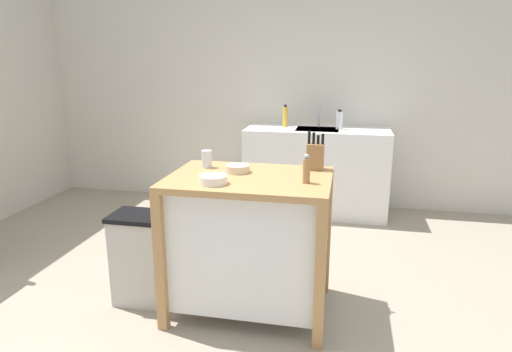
{
  "coord_description": "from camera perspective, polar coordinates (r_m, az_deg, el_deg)",
  "views": [
    {
      "loc": [
        0.62,
        -2.47,
        1.63
      ],
      "look_at": [
        0.04,
        0.34,
        0.86
      ],
      "focal_mm": 31.37,
      "sensor_mm": 36.0,
      "label": 1
    }
  ],
  "objects": [
    {
      "name": "knife_block",
      "position": [
        2.95,
        7.57,
        2.57
      ],
      "size": [
        0.11,
        0.09,
        0.25
      ],
      "color": "olive",
      "rests_on": "kitchen_island"
    },
    {
      "name": "sink_faucet",
      "position": [
        4.85,
        8.02,
        7.52
      ],
      "size": [
        0.02,
        0.02,
        0.22
      ],
      "color": "#B7BCC1",
      "rests_on": "sink_counter"
    },
    {
      "name": "sink_counter",
      "position": [
        4.81,
        7.67,
        0.66
      ],
      "size": [
        1.49,
        0.6,
        0.91
      ],
      "color": "silver",
      "rests_on": "ground"
    },
    {
      "name": "bowl_ceramic_wide",
      "position": [
        2.87,
        -2.35,
        0.98
      ],
      "size": [
        0.15,
        0.15,
        0.05
      ],
      "color": "beige",
      "rests_on": "kitchen_island"
    },
    {
      "name": "ground_plane",
      "position": [
        3.02,
        -2.12,
        -17.69
      ],
      "size": [
        6.8,
        6.8,
        0.0
      ],
      "primitive_type": "plane",
      "color": "gray",
      "rests_on": "ground"
    },
    {
      "name": "pepper_grinder",
      "position": [
        2.62,
        6.45,
        0.84
      ],
      "size": [
        0.04,
        0.04,
        0.17
      ],
      "color": "#9E7042",
      "rests_on": "kitchen_island"
    },
    {
      "name": "wall_back",
      "position": [
        5.06,
        4.71,
        11.09
      ],
      "size": [
        5.8,
        0.1,
        2.6
      ],
      "primitive_type": "cube",
      "color": "beige",
      "rests_on": "ground"
    },
    {
      "name": "drinking_cup",
      "position": [
        3.0,
        -6.31,
        2.17
      ],
      "size": [
        0.07,
        0.07,
        0.12
      ],
      "color": "silver",
      "rests_on": "kitchen_island"
    },
    {
      "name": "bottle_hand_soap",
      "position": [
        4.74,
        10.59,
        7.05
      ],
      "size": [
        0.07,
        0.07,
        0.2
      ],
      "color": "white",
      "rests_on": "sink_counter"
    },
    {
      "name": "bowl_stoneware_deep",
      "position": [
        2.61,
        -5.48,
        -0.42
      ],
      "size": [
        0.16,
        0.16,
        0.05
      ],
      "color": "silver",
      "rests_on": "kitchen_island"
    },
    {
      "name": "bottle_dish_soap",
      "position": [
        4.81,
        3.74,
        7.58
      ],
      "size": [
        0.05,
        0.05,
        0.24
      ],
      "color": "yellow",
      "rests_on": "sink_counter"
    },
    {
      "name": "kitchen_island",
      "position": [
        2.9,
        -0.81,
        -7.77
      ],
      "size": [
        1.01,
        0.73,
        0.91
      ],
      "color": "#AD7F4C",
      "rests_on": "ground"
    },
    {
      "name": "trash_bin",
      "position": [
        3.17,
        -14.46,
        -10.07
      ],
      "size": [
        0.36,
        0.28,
        0.63
      ],
      "color": "#B7B2A8",
      "rests_on": "ground"
    }
  ]
}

